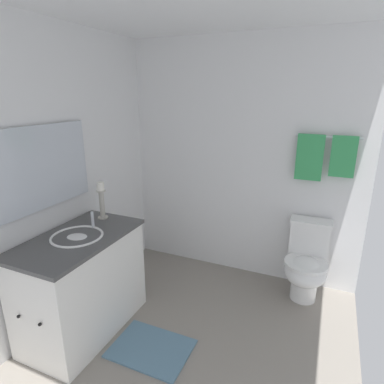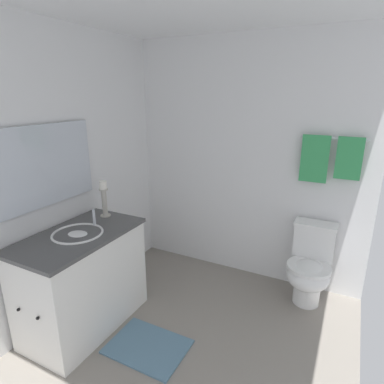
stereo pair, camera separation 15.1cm
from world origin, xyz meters
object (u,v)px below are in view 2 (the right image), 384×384
object	(u,v)px
sink_basin	(78,238)
toilet	(310,267)
mirror	(44,166)
towel_bar	(334,138)
bath_mat	(148,347)
vanity_cabinet	(83,280)
towel_center	(349,158)
candle_holder_tall	(104,198)
towel_near_vanity	(314,159)

from	to	relation	value
sink_basin	toilet	world-z (taller)	sink_basin
toilet	mirror	bearing A→B (deg)	-148.47
towel_bar	bath_mat	world-z (taller)	towel_bar
vanity_cabinet	towel_bar	size ratio (longest dim) A/B	1.86
towel_center	sink_basin	bearing A→B (deg)	-142.99
sink_basin	bath_mat	world-z (taller)	sink_basin
sink_basin	towel_center	distance (m)	2.36
toilet	towel_center	bearing A→B (deg)	46.58
towel_bar	toilet	bearing A→B (deg)	-103.60
sink_basin	candle_holder_tall	distance (m)	0.46
toilet	towel_near_vanity	size ratio (longest dim) A/B	1.76
vanity_cabinet	towel_near_vanity	xyz separation A→B (m)	(1.55, 1.38, 0.91)
bath_mat	towel_center	bearing A→B (deg)	48.89
candle_holder_tall	towel_center	distance (m)	2.16
sink_basin	mirror	bearing A→B (deg)	-179.80
toilet	candle_holder_tall	bearing A→B (deg)	-155.48
toilet	towel_center	distance (m)	1.04
vanity_cabinet	candle_holder_tall	xyz separation A→B (m)	(-0.07, 0.40, 0.59)
sink_basin	towel_near_vanity	world-z (taller)	towel_near_vanity
mirror	towel_center	world-z (taller)	mirror
towel_center	bath_mat	size ratio (longest dim) A/B	0.61
toilet	vanity_cabinet	bearing A→B (deg)	-144.30
candle_holder_tall	towel_near_vanity	xyz separation A→B (m)	(1.62, 0.98, 0.32)
candle_holder_tall	towel_bar	size ratio (longest dim) A/B	0.59
toilet	towel_bar	bearing A→B (deg)	76.40
towel_bar	towel_near_vanity	distance (m)	0.24
bath_mat	candle_holder_tall	bearing A→B (deg)	150.01
towel_near_vanity	towel_bar	bearing A→B (deg)	7.35
sink_basin	towel_center	bearing A→B (deg)	37.01
bath_mat	sink_basin	bearing A→B (deg)	179.91
towel_near_vanity	towel_center	distance (m)	0.28
towel_bar	towel_center	xyz separation A→B (m)	(0.14, -0.02, -0.16)
vanity_cabinet	candle_holder_tall	distance (m)	0.72
candle_holder_tall	vanity_cabinet	bearing A→B (deg)	-80.56
toilet	towel_near_vanity	xyz separation A→B (m)	(-0.09, 0.20, 0.97)
towel_bar	towel_center	bearing A→B (deg)	-7.35
sink_basin	towel_bar	xyz separation A→B (m)	(1.69, 1.40, 0.73)
candle_holder_tall	toilet	distance (m)	1.98
sink_basin	toilet	distance (m)	2.06
bath_mat	vanity_cabinet	bearing A→B (deg)	-180.00
vanity_cabinet	mirror	size ratio (longest dim) A/B	1.10
sink_basin	towel_near_vanity	xyz separation A→B (m)	(1.55, 1.38, 0.53)
vanity_cabinet	mirror	xyz separation A→B (m)	(-0.28, 0.00, 0.94)
towel_near_vanity	candle_holder_tall	bearing A→B (deg)	-148.76
candle_holder_tall	bath_mat	size ratio (longest dim) A/B	0.55
towel_bar	towel_near_vanity	xyz separation A→B (m)	(-0.14, -0.02, -0.19)
mirror	towel_bar	xyz separation A→B (m)	(1.97, 1.40, 0.17)
mirror	bath_mat	size ratio (longest dim) A/B	1.58
toilet	bath_mat	bearing A→B (deg)	-130.69
sink_basin	bath_mat	distance (m)	1.01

